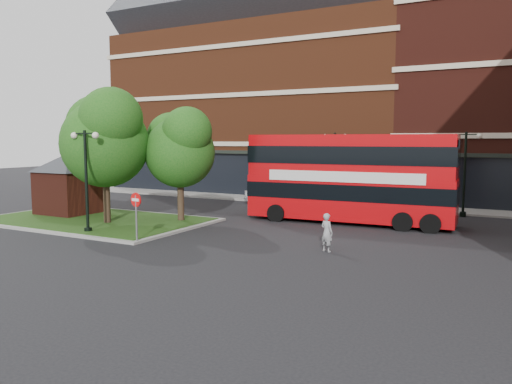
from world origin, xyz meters
The scene contains 15 objects.
ground centered at (0.00, 0.00, 0.00)m, with size 120.00×120.00×0.00m, color black.
pavement_far centered at (0.00, 16.50, 0.06)m, with size 44.00×3.00×0.12m, color slate.
terrace_far_left centered at (-8.00, 24.00, 7.00)m, with size 26.00×12.00×14.00m, color #612D17.
traffic_island centered at (-8.00, 3.00, 0.07)m, with size 12.60×7.60×0.15m.
kiosk centered at (-11.00, 4.00, 2.32)m, with size 6.51×6.51×3.60m.
tree_island_west centered at (-6.60, 2.58, 4.79)m, with size 5.40×4.71×7.21m.
tree_island_east centered at (-3.58, 5.06, 4.24)m, with size 4.46×3.90×6.29m.
lamp_island centered at (-5.50, 0.20, 2.83)m, with size 1.72×0.36×5.00m.
lamp_far_left centered at (2.00, 14.50, 2.83)m, with size 1.72×0.36×5.00m.
lamp_far_right centered at (10.00, 14.50, 2.83)m, with size 1.72×0.36×5.00m.
bus centered at (4.67, 9.23, 2.77)m, with size 11.18×3.02×4.23m.
woman centered at (6.06, 2.00, 0.79)m, with size 0.58×0.38×1.58m, color gray.
car_silver centered at (-2.61, 14.50, 0.65)m, with size 1.54×3.83×1.30m, color silver.
car_white centered at (3.00, 14.50, 0.71)m, with size 1.50×4.31×1.42m, color silver.
no_entry_sign centered at (-1.80, -0.50, 1.62)m, with size 0.63×0.15×2.27m.
Camera 1 is at (12.93, -17.01, 4.57)m, focal length 35.00 mm.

